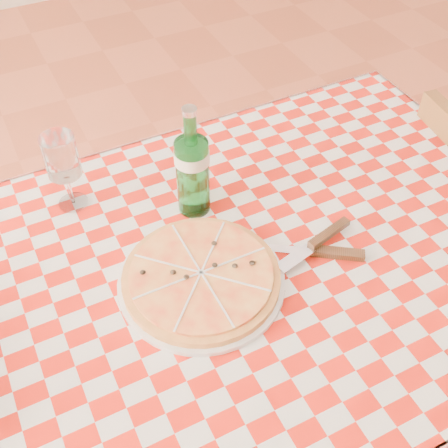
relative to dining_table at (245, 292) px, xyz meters
The scene contains 6 objects.
dining_table is the anchor object (origin of this frame).
tablecloth 0.09m from the dining_table, ahead, with size 1.30×0.90×0.01m, color #A4140A.
pizza_plate 0.16m from the dining_table, behind, with size 0.31×0.31×0.04m, color #C38B41, non-canonical shape.
water_bottle 0.29m from the dining_table, 99.06° to the left, with size 0.07×0.07×0.25m, color #1A6B28, non-canonical shape.
wine_glass 0.44m from the dining_table, 129.60° to the left, with size 0.07×0.07×0.18m, color white, non-canonical shape.
cutlery 0.17m from the dining_table, 16.03° to the right, with size 0.27×0.22×0.03m, color silver, non-canonical shape.
Camera 1 is at (-0.35, -0.61, 1.60)m, focal length 45.00 mm.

